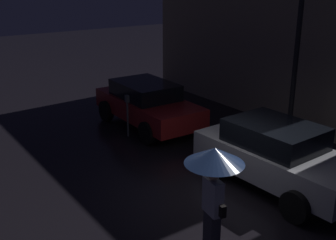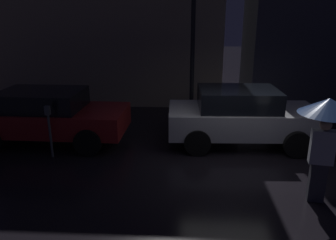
% 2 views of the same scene
% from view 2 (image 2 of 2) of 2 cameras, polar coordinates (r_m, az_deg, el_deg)
% --- Properties ---
extents(ground_plane, '(60.00, 60.00, 0.00)m').
position_cam_2_polar(ground_plane, '(8.06, 11.30, -7.75)').
color(ground_plane, black).
extents(parked_car_red, '(4.27, 1.98, 1.47)m').
position_cam_2_polar(parked_car_red, '(9.66, -20.20, 0.82)').
color(parked_car_red, maroon).
rests_on(parked_car_red, ground).
extents(parked_car_silver, '(4.07, 1.98, 1.55)m').
position_cam_2_polar(parked_car_silver, '(9.16, 12.62, 0.78)').
color(parked_car_silver, '#B7B7BF').
rests_on(parked_car_silver, ground).
extents(pedestrian_with_umbrella, '(1.04, 1.04, 2.04)m').
position_cam_2_polar(pedestrian_with_umbrella, '(6.54, 25.91, -0.15)').
color(pedestrian_with_umbrella, '#383842').
rests_on(pedestrian_with_umbrella, ground).
extents(parking_meter, '(0.12, 0.10, 1.33)m').
position_cam_2_polar(parking_meter, '(8.57, -19.98, -1.00)').
color(parking_meter, '#4C5154').
rests_on(parking_meter, ground).
extents(street_lamp_near, '(0.47, 0.47, 4.79)m').
position_cam_2_polar(street_lamp_near, '(10.72, 4.45, 18.18)').
color(street_lamp_near, black).
rests_on(street_lamp_near, ground).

